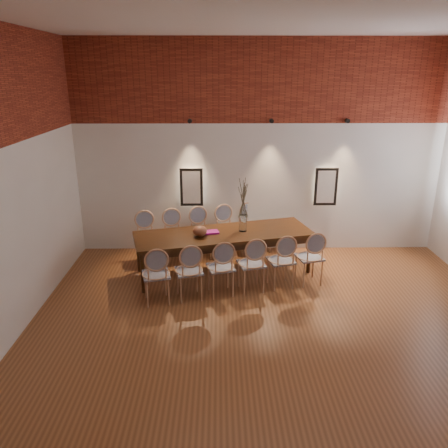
{
  "coord_description": "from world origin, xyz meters",
  "views": [
    {
      "loc": [
        -0.78,
        -4.75,
        3.4
      ],
      "look_at": [
        -0.69,
        1.98,
        1.05
      ],
      "focal_mm": 35.0,
      "sensor_mm": 36.0,
      "label": 1
    }
  ],
  "objects_px": {
    "chair_near_e": "(281,260)",
    "chair_far_d": "(226,232)",
    "dining_table": "(224,253)",
    "chair_near_d": "(251,264)",
    "chair_near_a": "(156,274)",
    "chair_far_e": "(251,229)",
    "vase": "(243,223)",
    "bowl": "(200,231)",
    "book": "(211,232)",
    "chair_near_c": "(221,267)",
    "chair_far_c": "(200,234)",
    "chair_far_b": "(174,236)",
    "chair_far_a": "(146,239)",
    "chair_near_f": "(309,257)",
    "chair_near_b": "(189,271)",
    "chair_far_f": "(276,227)"
  },
  "relations": [
    {
      "from": "chair_near_f",
      "to": "vase",
      "type": "distance_m",
      "value": 1.29
    },
    {
      "from": "dining_table",
      "to": "book",
      "type": "relative_size",
      "value": 11.82
    },
    {
      "from": "chair_near_a",
      "to": "chair_near_e",
      "type": "relative_size",
      "value": 1.0
    },
    {
      "from": "bowl",
      "to": "book",
      "type": "height_order",
      "value": "bowl"
    },
    {
      "from": "chair_far_a",
      "to": "chair_near_b",
      "type": "bearing_deg",
      "value": 108.31
    },
    {
      "from": "chair_near_a",
      "to": "book",
      "type": "bearing_deg",
      "value": 37.6
    },
    {
      "from": "dining_table",
      "to": "chair_near_c",
      "type": "bearing_deg",
      "value": -108.31
    },
    {
      "from": "chair_far_b",
      "to": "chair_far_f",
      "type": "relative_size",
      "value": 1.0
    },
    {
      "from": "chair_far_c",
      "to": "vase",
      "type": "bearing_deg",
      "value": 127.97
    },
    {
      "from": "chair_near_a",
      "to": "dining_table",
      "type": "bearing_deg",
      "value": 31.15
    },
    {
      "from": "chair_far_b",
      "to": "book",
      "type": "bearing_deg",
      "value": 126.95
    },
    {
      "from": "chair_near_d",
      "to": "book",
      "type": "height_order",
      "value": "chair_near_d"
    },
    {
      "from": "chair_near_c",
      "to": "chair_near_e",
      "type": "relative_size",
      "value": 1.0
    },
    {
      "from": "chair_near_a",
      "to": "bowl",
      "type": "distance_m",
      "value": 1.18
    },
    {
      "from": "chair_far_b",
      "to": "book",
      "type": "xyz_separation_m",
      "value": [
        0.71,
        -0.57,
        0.3
      ]
    },
    {
      "from": "vase",
      "to": "bowl",
      "type": "distance_m",
      "value": 0.78
    },
    {
      "from": "chair_far_d",
      "to": "book",
      "type": "xyz_separation_m",
      "value": [
        -0.28,
        -0.82,
        0.3
      ]
    },
    {
      "from": "vase",
      "to": "bowl",
      "type": "relative_size",
      "value": 1.25
    },
    {
      "from": "chair_near_b",
      "to": "chair_near_e",
      "type": "relative_size",
      "value": 1.0
    },
    {
      "from": "chair_near_b",
      "to": "chair_far_d",
      "type": "distance_m",
      "value": 1.86
    },
    {
      "from": "chair_near_f",
      "to": "bowl",
      "type": "xyz_separation_m",
      "value": [
        -1.84,
        0.28,
        0.37
      ]
    },
    {
      "from": "chair_near_a",
      "to": "chair_far_d",
      "type": "bearing_deg",
      "value": 45.21
    },
    {
      "from": "chair_near_a",
      "to": "vase",
      "type": "height_order",
      "value": "vase"
    },
    {
      "from": "chair_near_c",
      "to": "chair_far_e",
      "type": "height_order",
      "value": "same"
    },
    {
      "from": "vase",
      "to": "chair_far_b",
      "type": "bearing_deg",
      "value": 159.53
    },
    {
      "from": "bowl",
      "to": "chair_near_c",
      "type": "bearing_deg",
      "value": -62.08
    },
    {
      "from": "dining_table",
      "to": "chair_near_b",
      "type": "xyz_separation_m",
      "value": [
        -0.55,
        -0.94,
        0.09
      ]
    },
    {
      "from": "chair_near_f",
      "to": "vase",
      "type": "relative_size",
      "value": 3.13
    },
    {
      "from": "dining_table",
      "to": "chair_near_d",
      "type": "distance_m",
      "value": 0.82
    },
    {
      "from": "chair_near_a",
      "to": "chair_far_d",
      "type": "xyz_separation_m",
      "value": [
        1.11,
        1.88,
        0.0
      ]
    },
    {
      "from": "chair_far_b",
      "to": "chair_far_c",
      "type": "bearing_deg",
      "value": -180.0
    },
    {
      "from": "chair_near_c",
      "to": "chair_far_e",
      "type": "xyz_separation_m",
      "value": [
        0.61,
        1.75,
        0.0
      ]
    },
    {
      "from": "chair_far_b",
      "to": "chair_near_f",
      "type": "bearing_deg",
      "value": 142.93
    },
    {
      "from": "vase",
      "to": "chair_far_a",
      "type": "bearing_deg",
      "value": 168.85
    },
    {
      "from": "chair_far_e",
      "to": "chair_far_c",
      "type": "bearing_deg",
      "value": 0.0
    },
    {
      "from": "chair_far_c",
      "to": "bowl",
      "type": "height_order",
      "value": "chair_far_c"
    },
    {
      "from": "chair_near_c",
      "to": "chair_near_f",
      "type": "distance_m",
      "value": 1.54
    },
    {
      "from": "chair_near_e",
      "to": "chair_far_d",
      "type": "relative_size",
      "value": 1.0
    },
    {
      "from": "chair_near_c",
      "to": "chair_far_d",
      "type": "xyz_separation_m",
      "value": [
        0.11,
        1.63,
        0.0
      ]
    },
    {
      "from": "chair_near_e",
      "to": "chair_far_d",
      "type": "distance_m",
      "value": 1.63
    },
    {
      "from": "chair_far_c",
      "to": "vase",
      "type": "xyz_separation_m",
      "value": [
        0.78,
        -0.6,
        0.43
      ]
    },
    {
      "from": "chair_far_c",
      "to": "bowl",
      "type": "bearing_deg",
      "value": 77.95
    },
    {
      "from": "chair_far_b",
      "to": "book",
      "type": "height_order",
      "value": "chair_far_b"
    },
    {
      "from": "chair_far_e",
      "to": "chair_near_a",
      "type": "bearing_deg",
      "value": 37.07
    },
    {
      "from": "chair_near_e",
      "to": "bowl",
      "type": "bearing_deg",
      "value": 148.91
    },
    {
      "from": "chair_far_d",
      "to": "chair_far_e",
      "type": "height_order",
      "value": "same"
    },
    {
      "from": "chair_near_c",
      "to": "chair_far_f",
      "type": "xyz_separation_m",
      "value": [
        1.11,
        1.88,
        0.0
      ]
    },
    {
      "from": "chair_far_c",
      "to": "chair_far_f",
      "type": "height_order",
      "value": "same"
    },
    {
      "from": "chair_near_c",
      "to": "chair_far_a",
      "type": "distance_m",
      "value": 1.86
    },
    {
      "from": "chair_far_a",
      "to": "book",
      "type": "height_order",
      "value": "chair_far_a"
    }
  ]
}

